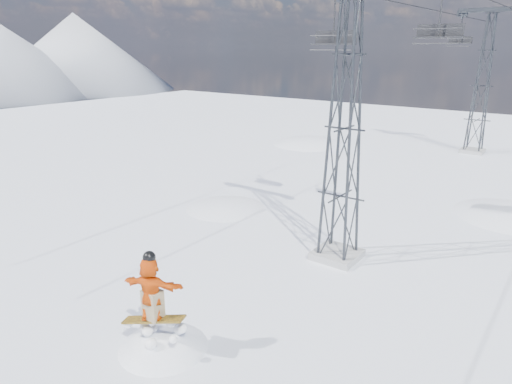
{
  "coord_description": "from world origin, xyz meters",
  "views": [
    {
      "loc": [
        8.45,
        -8.13,
        8.51
      ],
      "look_at": [
        -0.28,
        3.7,
        3.82
      ],
      "focal_mm": 32.0,
      "sensor_mm": 36.0,
      "label": 1
    }
  ],
  "objects": [
    {
      "name": "ground",
      "position": [
        0.0,
        0.0,
        0.0
      ],
      "size": [
        120.0,
        120.0,
        0.0
      ],
      "primitive_type": "plane",
      "color": "white",
      "rests_on": "ground"
    },
    {
      "name": "snow_terrain",
      "position": [
        -4.77,
        21.24,
        -9.59
      ],
      "size": [
        39.0,
        37.0,
        22.0
      ],
      "color": "white",
      "rests_on": "ground"
    },
    {
      "name": "lift_tower_near",
      "position": [
        0.8,
        8.0,
        5.47
      ],
      "size": [
        5.2,
        1.8,
        11.43
      ],
      "color": "#999999",
      "rests_on": "ground"
    },
    {
      "name": "lift_tower_far",
      "position": [
        0.8,
        33.0,
        5.47
      ],
      "size": [
        5.2,
        1.8,
        11.43
      ],
      "color": "#999999",
      "rests_on": "ground"
    },
    {
      "name": "haul_cables",
      "position": [
        0.8,
        19.5,
        10.85
      ],
      "size": [
        4.46,
        51.0,
        0.06
      ],
      "color": "black",
      "rests_on": "ground"
    },
    {
      "name": "lift_chair_near",
      "position": [
        -1.4,
        11.05,
        8.84
      ],
      "size": [
        2.02,
        0.58,
        2.51
      ],
      "color": "black",
      "rests_on": "ground"
    },
    {
      "name": "lift_chair_mid",
      "position": [
        3.0,
        11.33,
        9.05
      ],
      "size": [
        1.81,
        0.52,
        2.24
      ],
      "color": "black",
      "rests_on": "ground"
    },
    {
      "name": "lift_chair_far",
      "position": [
        -1.4,
        33.23,
        9.0
      ],
      "size": [
        1.86,
        0.54,
        2.31
      ],
      "color": "black",
      "rests_on": "ground"
    }
  ]
}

